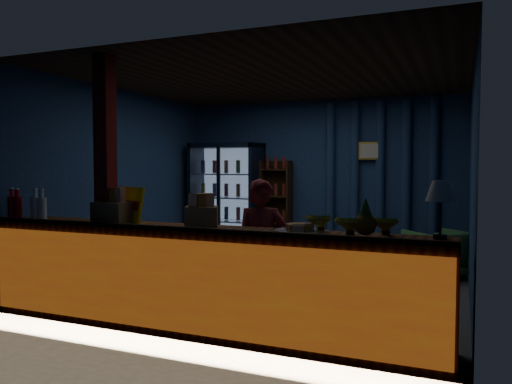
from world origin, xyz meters
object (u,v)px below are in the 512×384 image
at_px(pastry_tray, 301,230).
at_px(shopkeeper, 261,251).
at_px(green_chair, 437,253).
at_px(table_lamp, 441,193).

bearing_deg(pastry_tray, shopkeeper, 140.85).
bearing_deg(shopkeeper, green_chair, 42.59).
bearing_deg(pastry_tray, green_chair, 73.38).
height_order(green_chair, pastry_tray, pastry_tray).
xyz_separation_m(green_chair, pastry_tray, (-0.95, -3.18, 0.65)).
distance_m(pastry_tray, table_lamp, 1.15).
distance_m(shopkeeper, pastry_tray, 0.74).
bearing_deg(table_lamp, green_chair, 92.75).
height_order(shopkeeper, table_lamp, table_lamp).
distance_m(shopkeeper, green_chair, 3.14).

